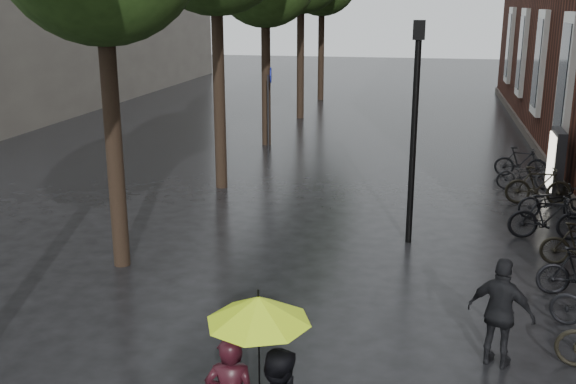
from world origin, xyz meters
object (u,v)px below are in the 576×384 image
(pedestrian_walking, at_px, (501,313))
(lamp_post, at_px, (415,112))
(ad_lightbox, at_px, (556,163))
(parked_bicycles, at_px, (557,223))

(pedestrian_walking, bearing_deg, lamp_post, -51.43)
(ad_lightbox, bearing_deg, lamp_post, -128.41)
(ad_lightbox, height_order, lamp_post, lamp_post)
(pedestrian_walking, relative_size, ad_lightbox, 0.90)
(ad_lightbox, xyz_separation_m, lamp_post, (-3.67, -4.43, 1.95))
(pedestrian_walking, height_order, ad_lightbox, ad_lightbox)
(pedestrian_walking, xyz_separation_m, parked_bicycles, (1.68, 5.54, -0.36))
(pedestrian_walking, relative_size, parked_bicycles, 0.14)
(pedestrian_walking, height_order, lamp_post, lamp_post)
(lamp_post, bearing_deg, parked_bicycles, 10.12)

